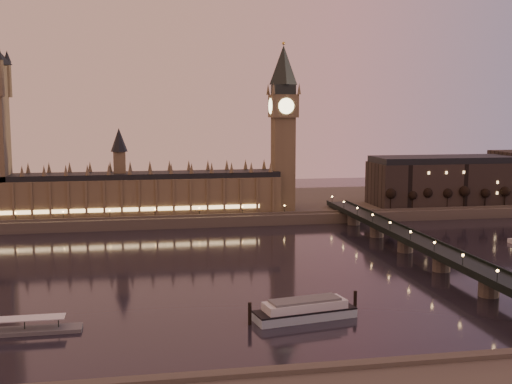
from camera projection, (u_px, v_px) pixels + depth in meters
ground at (223, 270)px, 277.26m from camera, size 700.00×700.00×0.00m
far_embankment at (235, 205)px, 443.20m from camera, size 560.00×130.00×6.00m
palace_of_westminster at (130, 189)px, 385.29m from camera, size 180.00×26.62×52.00m
big_ben at (283, 118)px, 396.77m from camera, size 17.68×17.68×104.00m
westminster_bridge at (422, 249)px, 293.00m from camera, size 13.20×260.00×15.30m
city_block at (481, 178)px, 437.11m from camera, size 155.00×45.00×34.00m
bare_tree_0 at (391, 196)px, 403.38m from camera, size 5.86×5.86×11.91m
bare_tree_1 at (410, 195)px, 405.69m from camera, size 5.86×5.86×11.91m
bare_tree_2 at (429, 195)px, 407.99m from camera, size 5.86×5.86×11.91m
bare_tree_3 at (448, 194)px, 410.29m from camera, size 5.86×5.86×11.91m
bare_tree_4 at (466, 194)px, 412.60m from camera, size 5.86×5.86×11.91m
bare_tree_5 at (484, 193)px, 414.90m from camera, size 5.86×5.86×11.91m
bare_tree_6 at (502, 193)px, 417.21m from camera, size 5.86×5.86×11.91m
moored_barge at (305, 310)px, 212.16m from camera, size 39.05×15.38×7.26m
pontoon_pier at (10, 330)px, 198.36m from camera, size 42.61×7.10×11.36m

